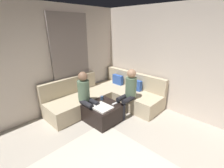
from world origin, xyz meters
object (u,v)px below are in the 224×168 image
object	(u,v)px
game_remote	(115,104)
person_on_couch_back	(128,91)
sectional_couch	(107,96)
ottoman	(103,113)
person_on_couch_side	(86,95)
coffee_mug	(102,98)

from	to	relation	value
game_remote	person_on_couch_back	bearing A→B (deg)	80.32
sectional_couch	ottoman	xyz separation A→B (m)	(0.48, -0.60, -0.07)
person_on_couch_side	ottoman	bearing A→B (deg)	123.10
sectional_couch	coffee_mug	world-z (taller)	sectional_couch
sectional_couch	person_on_couch_back	distance (m)	0.83
person_on_couch_side	sectional_couch	bearing A→B (deg)	-169.70
person_on_couch_back	person_on_couch_side	xyz separation A→B (m)	(-0.58, -0.87, 0.00)
sectional_couch	person_on_couch_side	xyz separation A→B (m)	(0.15, -0.81, 0.38)
coffee_mug	person_on_couch_back	distance (m)	0.70
sectional_couch	game_remote	world-z (taller)	sectional_couch
coffee_mug	game_remote	distance (m)	0.40
coffee_mug	game_remote	xyz separation A→B (m)	(0.40, 0.04, -0.04)
game_remote	person_on_couch_back	distance (m)	0.49
sectional_couch	game_remote	size ratio (longest dim) A/B	17.00
coffee_mug	person_on_couch_back	world-z (taller)	person_on_couch_back
person_on_couch_back	sectional_couch	bearing A→B (deg)	4.30
coffee_mug	game_remote	bearing A→B (deg)	5.71
ottoman	person_on_couch_back	world-z (taller)	person_on_couch_back
ottoman	person_on_couch_back	size ratio (longest dim) A/B	0.63
ottoman	person_on_couch_back	xyz separation A→B (m)	(0.25, 0.65, 0.45)
sectional_couch	ottoman	distance (m)	0.77
person_on_couch_back	person_on_couch_side	size ratio (longest dim) A/B	1.00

